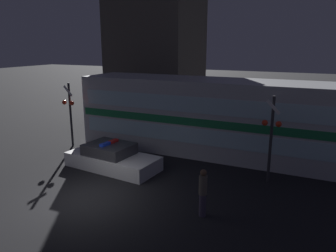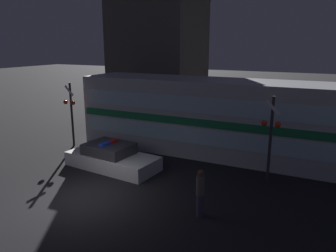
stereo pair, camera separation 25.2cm
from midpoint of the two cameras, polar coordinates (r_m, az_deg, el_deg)
ground_plane at (r=12.68m, az=-15.00°, el=-12.06°), size 120.00×120.00×0.00m
train at (r=16.69m, az=8.18°, el=1.52°), size 14.49×3.07×3.77m
police_car at (r=15.13m, az=-10.20°, el=-5.55°), size 4.41×2.23×1.23m
pedestrian at (r=10.81m, az=5.42°, el=-11.45°), size 0.27×0.27×1.63m
crossing_signal_near at (r=13.50m, az=17.02°, el=-1.26°), size 0.75×0.31×3.54m
crossing_signal_far at (r=18.41m, az=-17.12°, el=2.65°), size 0.75×0.31×3.49m
building_left at (r=26.00m, az=-2.27°, el=13.28°), size 6.13×5.79×10.21m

